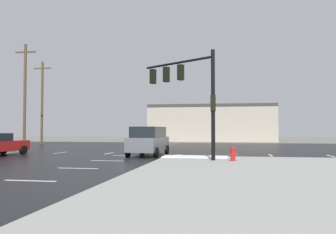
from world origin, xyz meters
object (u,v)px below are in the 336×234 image
(utility_pole_distant, at_px, (42,101))
(utility_pole_far, at_px, (25,94))
(fire_hydrant, at_px, (233,154))
(suv_grey, at_px, (149,140))
(traffic_signal_mast, at_px, (189,86))

(utility_pole_distant, bearing_deg, utility_pole_far, -74.04)
(fire_hydrant, height_order, suv_grey, suv_grey)
(traffic_signal_mast, bearing_deg, utility_pole_far, 0.36)
(suv_grey, bearing_deg, traffic_signal_mast, -134.35)
(fire_hydrant, bearing_deg, suv_grey, 141.12)
(fire_hydrant, xyz_separation_m, utility_pole_far, (-20.55, 12.72, 4.96))
(traffic_signal_mast, distance_m, suv_grey, 5.83)
(traffic_signal_mast, relative_size, utility_pole_distant, 0.62)
(traffic_signal_mast, relative_size, suv_grey, 1.27)
(fire_hydrant, height_order, utility_pole_distant, utility_pole_distant)
(suv_grey, xyz_separation_m, utility_pole_far, (-14.74, 8.04, 4.40))
(traffic_signal_mast, height_order, utility_pole_distant, utility_pole_distant)
(suv_grey, distance_m, utility_pole_distant, 22.54)
(traffic_signal_mast, xyz_separation_m, utility_pole_distant, (-19.90, 18.13, 0.84))
(utility_pole_far, bearing_deg, traffic_signal_mast, -32.61)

